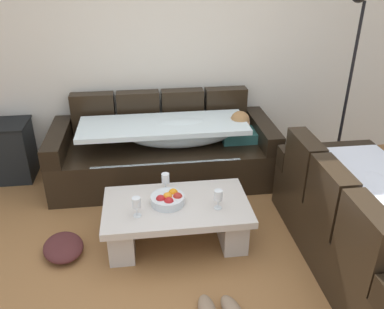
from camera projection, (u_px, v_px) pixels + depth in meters
name	position (u px, v px, depth m)	size (l,w,h in m)	color
ground_plane	(199.00, 283.00, 2.99)	(14.00, 14.00, 0.00)	olive
back_wall	(171.00, 44.00, 4.28)	(9.00, 0.10, 2.70)	silver
couch_along_wall	(167.00, 150.00, 4.26)	(2.32, 0.92, 0.88)	black
couch_near_window	(368.00, 228.00, 3.06)	(0.92, 1.87, 0.88)	black
coffee_table	(177.00, 218.00, 3.33)	(1.20, 0.68, 0.38)	beige
fruit_bowl	(168.00, 199.00, 3.25)	(0.28, 0.28, 0.10)	silver
wine_glass_near_left	(136.00, 203.00, 3.07)	(0.07, 0.07, 0.17)	silver
wine_glass_near_right	(218.00, 196.00, 3.16)	(0.07, 0.07, 0.17)	silver
wine_glass_far_back	(165.00, 179.00, 3.40)	(0.07, 0.07, 0.17)	silver
floor_lamp	(348.00, 75.00, 4.03)	(0.33, 0.31, 1.95)	black
crumpled_garment	(63.00, 247.00, 3.27)	(0.40, 0.32, 0.12)	#4C2323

